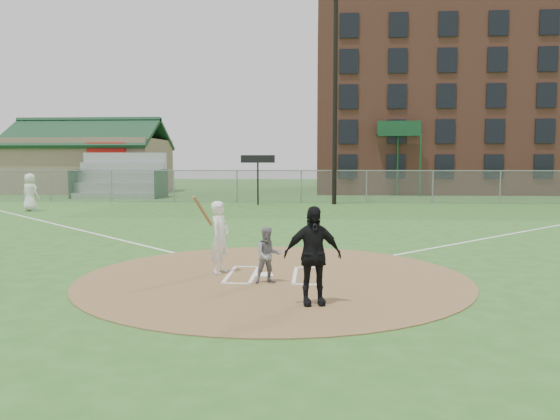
# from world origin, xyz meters

# --- Properties ---
(ground) EXTENTS (140.00, 140.00, 0.00)m
(ground) POSITION_xyz_m (0.00, 0.00, 0.00)
(ground) COLOR #2C6121
(ground) RESTS_ON ground
(dirt_circle) EXTENTS (8.40, 8.40, 0.02)m
(dirt_circle) POSITION_xyz_m (0.00, 0.00, 0.01)
(dirt_circle) COLOR olive
(dirt_circle) RESTS_ON ground
(home_plate) EXTENTS (0.47, 0.47, 0.03)m
(home_plate) POSITION_xyz_m (-0.25, 0.11, 0.03)
(home_plate) COLOR white
(home_plate) RESTS_ON dirt_circle
(foul_line_first) EXTENTS (17.04, 17.04, 0.01)m
(foul_line_first) POSITION_xyz_m (9.00, 9.00, 0.01)
(foul_line_first) COLOR white
(foul_line_first) RESTS_ON ground
(foul_line_third) EXTENTS (17.04, 17.04, 0.01)m
(foul_line_third) POSITION_xyz_m (-9.00, 9.00, 0.01)
(foul_line_third) COLOR white
(foul_line_third) RESTS_ON ground
(catcher) EXTENTS (0.67, 0.59, 1.16)m
(catcher) POSITION_xyz_m (-0.07, -0.63, 0.60)
(catcher) COLOR gray
(catcher) RESTS_ON dirt_circle
(umpire) EXTENTS (1.08, 0.61, 1.73)m
(umpire) POSITION_xyz_m (0.85, -2.27, 0.88)
(umpire) COLOR black
(umpire) RESTS_ON dirt_circle
(ondeck_player) EXTENTS (1.08, 0.85, 1.93)m
(ondeck_player) POSITION_xyz_m (-13.74, 15.37, 0.97)
(ondeck_player) COLOR white
(ondeck_player) RESTS_ON ground
(batters_boxes) EXTENTS (2.08, 1.88, 0.01)m
(batters_boxes) POSITION_xyz_m (0.00, 0.15, 0.03)
(batters_boxes) COLOR white
(batters_boxes) RESTS_ON dirt_circle
(batter_at_plate) EXTENTS (0.76, 1.01, 1.78)m
(batter_at_plate) POSITION_xyz_m (-1.25, 0.33, 0.83)
(batter_at_plate) COLOR white
(batter_at_plate) RESTS_ON dirt_circle
(outfield_fence) EXTENTS (56.08, 0.08, 2.03)m
(outfield_fence) POSITION_xyz_m (0.00, 22.00, 1.02)
(outfield_fence) COLOR slate
(outfield_fence) RESTS_ON ground
(bleachers) EXTENTS (6.08, 3.20, 3.20)m
(bleachers) POSITION_xyz_m (-13.00, 26.20, 1.59)
(bleachers) COLOR #B7BABF
(bleachers) RESTS_ON ground
(clubhouse) EXTENTS (12.20, 8.71, 6.23)m
(clubhouse) POSITION_xyz_m (-18.00, 32.99, 2.39)
(clubhouse) COLOR gray
(clubhouse) RESTS_ON ground
(brick_warehouse) EXTENTS (30.00, 17.17, 15.00)m
(brick_warehouse) POSITION_xyz_m (16.00, 37.96, 7.50)
(brick_warehouse) COLOR brown
(brick_warehouse) RESTS_ON ground
(light_pole) EXTENTS (1.20, 0.30, 12.22)m
(light_pole) POSITION_xyz_m (2.00, 21.00, 6.61)
(light_pole) COLOR black
(light_pole) RESTS_ON ground
(scoreboard_sign) EXTENTS (2.00, 0.10, 2.93)m
(scoreboard_sign) POSITION_xyz_m (-2.50, 20.20, 2.39)
(scoreboard_sign) COLOR black
(scoreboard_sign) RESTS_ON ground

